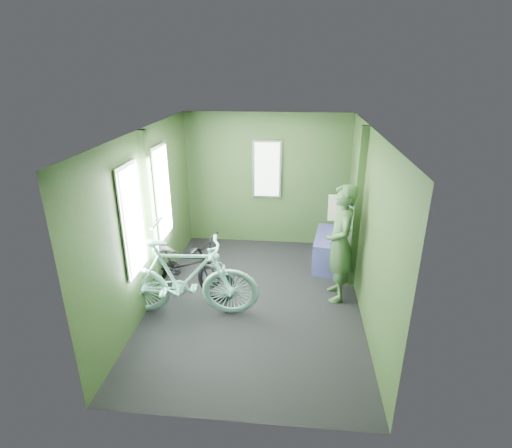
# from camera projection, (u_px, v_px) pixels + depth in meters

# --- Properties ---
(room) EXTENTS (4.00, 4.02, 2.31)m
(room) POSITION_uv_depth(u_px,v_px,m) (253.00, 201.00, 4.98)
(room) COLOR black
(room) RESTS_ON ground
(bicycle_black) EXTENTS (1.87, 1.30, 0.97)m
(bicycle_black) POSITION_uv_depth(u_px,v_px,m) (183.00, 291.00, 5.71)
(bicycle_black) COLOR black
(bicycle_black) RESTS_ON ground
(bicycle_mint) EXTENTS (1.90, 0.80, 1.19)m
(bicycle_mint) POSITION_uv_depth(u_px,v_px,m) (187.00, 316.00, 5.16)
(bicycle_mint) COLOR #91E0D9
(bicycle_mint) RESTS_ON ground
(passenger) EXTENTS (0.44, 0.66, 1.63)m
(passenger) POSITION_uv_depth(u_px,v_px,m) (340.00, 243.00, 5.28)
(passenger) COLOR #32512C
(passenger) RESTS_ON ground
(waste_box) EXTENTS (0.25, 0.36, 0.86)m
(waste_box) POSITION_uv_depth(u_px,v_px,m) (345.00, 251.00, 5.94)
(waste_box) COLOR slate
(waste_box) RESTS_ON ground
(bench_seat) EXTENTS (0.68, 1.05, 1.04)m
(bench_seat) POSITION_uv_depth(u_px,v_px,m) (334.00, 246.00, 6.39)
(bench_seat) COLOR navy
(bench_seat) RESTS_ON ground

